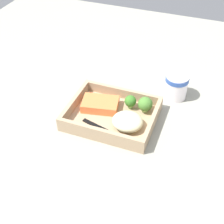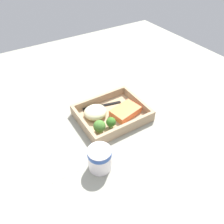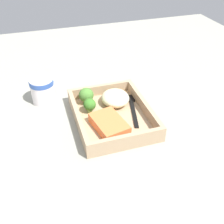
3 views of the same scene
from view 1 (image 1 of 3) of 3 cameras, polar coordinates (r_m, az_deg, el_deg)
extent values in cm
cube|color=gray|center=(93.62, 0.00, -1.71)|extent=(160.00, 160.00, 2.00)
cube|color=tan|center=(92.54, 0.00, -0.98)|extent=(25.52, 20.43, 1.20)
cube|color=tan|center=(84.56, -2.31, -3.95)|extent=(25.52, 1.20, 3.22)
cube|color=tan|center=(98.11, 1.99, 3.50)|extent=(25.52, 1.20, 3.22)
cube|color=tan|center=(95.05, -6.88, 1.75)|extent=(1.20, 18.03, 3.22)
cube|color=tan|center=(88.62, 7.38, -1.77)|extent=(1.20, 18.03, 3.22)
cube|color=orange|center=(94.21, -2.17, 1.41)|extent=(11.98, 9.17, 2.63)
ellipsoid|color=beige|center=(87.46, 2.85, -1.75)|extent=(8.85, 8.23, 4.00)
cylinder|color=#89A55E|center=(93.60, 6.01, 0.49)|extent=(1.67, 1.67, 1.68)
sphere|color=#487B30|center=(92.30, 6.10, 1.46)|extent=(4.38, 4.38, 4.38)
cylinder|color=#73A35A|center=(94.59, 3.33, 1.17)|extent=(1.35, 1.35, 1.64)
sphere|color=#387224|center=(93.45, 3.38, 2.01)|extent=(3.55, 3.55, 3.55)
cube|color=black|center=(88.03, -2.06, -2.97)|extent=(12.30, 4.06, 0.44)
cube|color=black|center=(84.87, 2.27, -5.07)|extent=(3.83, 2.96, 0.44)
cylinder|color=white|center=(100.88, 11.65, 4.61)|extent=(7.07, 7.07, 8.02)
cylinder|color=#3356A8|center=(99.24, 11.87, 5.95)|extent=(7.28, 7.28, 1.44)
cube|color=white|center=(95.06, 16.49, -2.09)|extent=(9.81, 15.21, 0.24)
camera|label=2|loc=(1.18, 30.76, 34.34)|focal=35.00mm
camera|label=3|loc=(1.16, -27.13, 29.39)|focal=42.00mm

